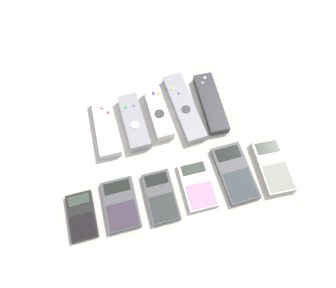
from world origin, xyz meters
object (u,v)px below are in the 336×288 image
Objects in this scene: remote_0 at (106,127)px; remote_2 at (159,113)px; calculator_0 at (82,216)px; calculator_1 at (121,204)px; calculator_2 at (161,197)px; remote_4 at (211,103)px; calculator_5 at (273,166)px; calculator_3 at (198,185)px; remote_3 at (184,107)px; calculator_4 at (235,173)px; remote_1 at (134,122)px.

remote_0 is 0.15m from remote_2.
calculator_1 is (0.10, 0.00, 0.00)m from calculator_0.
remote_0 is 1.13× the size of remote_2.
calculator_0 is 0.88× the size of calculator_2.
calculator_5 is at bearing -63.89° from remote_4.
calculator_3 is (0.10, 0.00, 0.00)m from calculator_2.
remote_4 is 1.46× the size of calculator_2.
remote_2 reaches higher than calculator_3.
remote_0 is at bearing 65.45° from calculator_0.
remote_2 reaches higher than calculator_0.
calculator_0 is at bearing -177.10° from calculator_5.
remote_4 is 0.24m from calculator_3.
calculator_2 is at bearing -176.41° from calculator_3.
remote_3 reaches higher than calculator_2.
calculator_0 is at bearing -148.37° from remote_3.
calculator_0 is at bearing 179.95° from calculator_4.
remote_2 reaches higher than remote_3.
remote_4 is at bearing 65.06° from calculator_3.
calculator_1 is (-0.23, -0.22, -0.00)m from remote_3.
remote_0 is at bearing 175.31° from remote_1.
remote_1 reaches higher than calculator_2.
calculator_0 is 0.91× the size of calculator_3.
calculator_4 is 0.10m from calculator_5.
calculator_3 is (0.19, -0.22, -0.00)m from remote_0.
remote_3 is 1.47× the size of calculator_5.
calculator_5 is (0.20, -0.00, 0.00)m from calculator_3.
calculator_5 reaches higher than calculator_1.
remote_2 is at bearing 2.77° from remote_0.
remote_2 is 1.22× the size of calculator_1.
remote_3 is (0.22, 0.00, -0.00)m from remote_0.
remote_0 is at bearing 142.81° from calculator_4.
remote_1 is 1.06× the size of calculator_4.
calculator_3 is (0.04, -0.22, -0.01)m from remote_2.
remote_1 is 0.30m from calculator_4.
calculator_2 is at bearing -104.00° from remote_2.
remote_4 is at bearing -8.70° from remote_3.
remote_3 is 0.26m from calculator_2.
calculator_0 is (-0.18, -0.21, -0.01)m from remote_1.
calculator_0 is (-0.10, -0.22, -0.01)m from remote_0.
calculator_1 and calculator_3 have the same top height.
remote_1 is 0.23m from calculator_1.
remote_1 is 0.75× the size of remote_3.
remote_3 is 0.28m from calculator_5.
remote_1 is at bearing 50.61° from calculator_0.
calculator_5 reaches higher than calculator_3.
calculator_3 is (0.29, 0.00, 0.00)m from calculator_0.
calculator_0 is at bearing 179.27° from calculator_2.
remote_4 is 0.30m from calculator_2.
remote_3 is at bearing 106.94° from calculator_4.
remote_0 is 1.12× the size of calculator_4.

